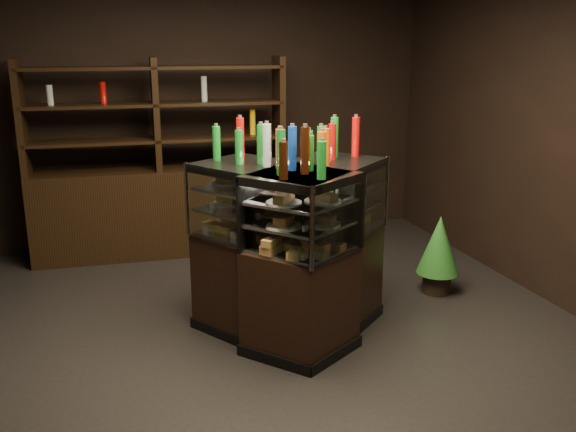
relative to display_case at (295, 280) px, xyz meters
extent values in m
plane|color=black|center=(-0.22, 0.16, -0.44)|extent=(5.00, 5.00, 0.00)
cube|color=black|center=(-0.22, 2.66, 1.06)|extent=(5.00, 0.02, 3.00)
cube|color=black|center=(-0.22, -2.34, 1.06)|extent=(5.00, 0.02, 3.00)
cube|color=black|center=(2.28, 0.16, 1.06)|extent=(0.02, 5.00, 3.00)
cube|color=black|center=(0.16, -0.02, -0.06)|extent=(1.27, 1.21, 0.76)
cube|color=black|center=(0.16, -0.02, -0.40)|extent=(1.30, 1.24, 0.08)
cube|color=black|center=(0.16, -0.02, 0.83)|extent=(1.27, 1.21, 0.06)
cube|color=silver|center=(0.16, -0.02, 0.33)|extent=(1.20, 1.14, 0.02)
cube|color=silver|center=(0.16, -0.02, 0.51)|extent=(1.20, 1.14, 0.02)
cube|color=silver|center=(0.16, -0.02, 0.67)|extent=(1.20, 1.14, 0.02)
cube|color=white|center=(0.36, -0.25, 0.59)|extent=(0.89, 0.77, 0.54)
cylinder|color=silver|center=(0.79, 0.14, 0.59)|extent=(0.03, 0.03, 0.56)
cylinder|color=silver|center=(-0.09, -0.62, 0.59)|extent=(0.03, 0.03, 0.56)
cube|color=black|center=(-0.16, 0.02, -0.06)|extent=(1.12, 1.30, 0.76)
cube|color=black|center=(-0.16, 0.02, -0.40)|extent=(1.15, 1.34, 0.08)
cube|color=black|center=(-0.16, 0.02, 0.83)|extent=(1.12, 1.30, 0.06)
cube|color=silver|center=(-0.16, 0.02, 0.33)|extent=(1.06, 1.23, 0.02)
cube|color=silver|center=(-0.16, 0.02, 0.51)|extent=(1.06, 1.23, 0.02)
cube|color=silver|center=(-0.16, 0.02, 0.67)|extent=(1.06, 1.23, 0.02)
cube|color=white|center=(-0.41, -0.14, 0.59)|extent=(0.64, 0.99, 0.54)
cylinder|color=silver|center=(-0.09, -0.62, 0.59)|extent=(0.03, 0.03, 0.56)
cylinder|color=silver|center=(-0.72, 0.36, 0.59)|extent=(0.03, 0.03, 0.56)
cube|color=#B1793F|center=(-0.19, -0.36, 0.37)|extent=(0.19, 0.19, 0.06)
cube|color=#B1793F|center=(-0.09, -0.27, 0.37)|extent=(0.19, 0.19, 0.06)
cube|color=#B1793F|center=(0.02, -0.18, 0.37)|extent=(0.19, 0.19, 0.06)
cube|color=#B1793F|center=(0.13, -0.09, 0.37)|extent=(0.19, 0.19, 0.06)
cube|color=#B1793F|center=(0.23, 0.00, 0.37)|extent=(0.19, 0.19, 0.06)
cube|color=#B1793F|center=(0.34, 0.09, 0.37)|extent=(0.19, 0.19, 0.06)
cube|color=#B1793F|center=(0.44, 0.19, 0.37)|extent=(0.19, 0.19, 0.06)
cube|color=#B1793F|center=(0.55, 0.28, 0.37)|extent=(0.19, 0.19, 0.06)
cylinder|color=white|center=(-0.18, -0.31, 0.53)|extent=(0.24, 0.24, 0.01)
cube|color=#B1793F|center=(-0.18, -0.31, 0.56)|extent=(0.18, 0.17, 0.05)
cylinder|color=white|center=(0.16, -0.02, 0.53)|extent=(0.24, 0.24, 0.01)
cube|color=#B1793F|center=(0.16, -0.02, 0.56)|extent=(0.18, 0.17, 0.05)
cylinder|color=white|center=(0.50, 0.27, 0.53)|extent=(0.24, 0.24, 0.01)
cube|color=#B1793F|center=(0.50, 0.27, 0.56)|extent=(0.18, 0.17, 0.05)
cylinder|color=white|center=(-0.18, -0.31, 0.69)|extent=(0.24, 0.24, 0.02)
cube|color=#B1793F|center=(-0.18, -0.31, 0.72)|extent=(0.18, 0.17, 0.05)
cylinder|color=white|center=(0.16, -0.02, 0.69)|extent=(0.24, 0.24, 0.02)
cube|color=#B1793F|center=(0.16, -0.02, 0.72)|extent=(0.18, 0.17, 0.05)
cylinder|color=white|center=(0.50, 0.27, 0.69)|extent=(0.24, 0.24, 0.02)
cube|color=#B1793F|center=(0.50, 0.27, 0.72)|extent=(0.18, 0.17, 0.05)
cube|color=#B1793F|center=(-0.45, 0.42, 0.37)|extent=(0.17, 0.20, 0.06)
cube|color=#B1793F|center=(-0.37, 0.30, 0.37)|extent=(0.17, 0.20, 0.06)
cube|color=#B1793F|center=(-0.30, 0.19, 0.37)|extent=(0.17, 0.20, 0.06)
cube|color=#B1793F|center=(-0.22, 0.07, 0.37)|extent=(0.17, 0.20, 0.06)
cube|color=#B1793F|center=(-0.15, -0.05, 0.37)|extent=(0.17, 0.20, 0.06)
cube|color=#B1793F|center=(-0.07, -0.17, 0.37)|extent=(0.17, 0.20, 0.06)
cube|color=#B1793F|center=(0.00, -0.29, 0.37)|extent=(0.17, 0.20, 0.06)
cube|color=#B1793F|center=(0.08, -0.40, 0.37)|extent=(0.17, 0.20, 0.06)
cylinder|color=white|center=(-0.40, 0.40, 0.53)|extent=(0.24, 0.24, 0.01)
cube|color=#B1793F|center=(-0.40, 0.40, 0.56)|extent=(0.16, 0.19, 0.05)
cylinder|color=white|center=(-0.16, 0.02, 0.53)|extent=(0.24, 0.24, 0.01)
cube|color=#B1793F|center=(-0.16, 0.02, 0.56)|extent=(0.16, 0.19, 0.05)
cylinder|color=white|center=(0.08, -0.35, 0.53)|extent=(0.24, 0.24, 0.01)
cube|color=#B1793F|center=(0.08, -0.35, 0.56)|extent=(0.16, 0.19, 0.05)
cylinder|color=white|center=(-0.40, 0.40, 0.69)|extent=(0.24, 0.24, 0.02)
cube|color=#B1793F|center=(-0.40, 0.40, 0.72)|extent=(0.16, 0.19, 0.05)
cylinder|color=white|center=(-0.16, 0.02, 0.69)|extent=(0.24, 0.24, 0.02)
cube|color=#B1793F|center=(-0.16, 0.02, 0.72)|extent=(0.16, 0.19, 0.05)
cylinder|color=white|center=(0.08, -0.35, 0.69)|extent=(0.24, 0.24, 0.02)
cube|color=#B1793F|center=(0.08, -0.35, 0.72)|extent=(0.16, 0.19, 0.05)
cylinder|color=#0F38B2|center=(-0.21, -0.34, 1.00)|extent=(0.06, 0.06, 0.28)
cylinder|color=silver|center=(-0.21, -0.34, 1.15)|extent=(0.03, 0.03, 0.02)
cylinder|color=yellow|center=(-0.13, -0.27, 1.00)|extent=(0.06, 0.06, 0.28)
cylinder|color=silver|center=(-0.13, -0.27, 1.15)|extent=(0.03, 0.03, 0.02)
cylinder|color=#B20C0A|center=(-0.05, -0.20, 1.00)|extent=(0.06, 0.06, 0.28)
cylinder|color=silver|center=(-0.05, -0.20, 1.15)|extent=(0.03, 0.03, 0.02)
cylinder|color=silver|center=(0.04, -0.13, 1.00)|extent=(0.06, 0.06, 0.28)
cylinder|color=silver|center=(0.04, -0.13, 1.15)|extent=(0.03, 0.03, 0.02)
cylinder|color=#D8590A|center=(0.12, -0.06, 1.00)|extent=(0.06, 0.06, 0.28)
cylinder|color=silver|center=(0.12, -0.06, 1.15)|extent=(0.03, 0.03, 0.02)
cylinder|color=black|center=(0.20, 0.01, 1.00)|extent=(0.06, 0.06, 0.28)
cylinder|color=silver|center=(0.20, 0.01, 1.15)|extent=(0.03, 0.03, 0.02)
cylinder|color=#147223|center=(0.28, 0.09, 1.00)|extent=(0.06, 0.06, 0.28)
cylinder|color=silver|center=(0.28, 0.09, 1.15)|extent=(0.03, 0.03, 0.02)
cylinder|color=#0F38B2|center=(0.37, 0.16, 1.00)|extent=(0.06, 0.06, 0.28)
cylinder|color=silver|center=(0.37, 0.16, 1.15)|extent=(0.03, 0.03, 0.02)
cylinder|color=yellow|center=(0.45, 0.23, 1.00)|extent=(0.06, 0.06, 0.28)
cylinder|color=silver|center=(0.45, 0.23, 1.15)|extent=(0.03, 0.03, 0.02)
cylinder|color=#B20C0A|center=(0.53, 0.30, 1.00)|extent=(0.06, 0.06, 0.28)
cylinder|color=silver|center=(0.53, 0.30, 1.15)|extent=(0.03, 0.03, 0.02)
cylinder|color=#0F38B2|center=(-0.42, 0.44, 1.00)|extent=(0.06, 0.06, 0.28)
cylinder|color=silver|center=(-0.42, 0.44, 1.15)|extent=(0.03, 0.03, 0.02)
cylinder|color=yellow|center=(-0.36, 0.35, 1.00)|extent=(0.06, 0.06, 0.28)
cylinder|color=silver|center=(-0.36, 0.35, 1.15)|extent=(0.03, 0.03, 0.02)
cylinder|color=#B20C0A|center=(-0.31, 0.25, 1.00)|extent=(0.06, 0.06, 0.28)
cylinder|color=silver|center=(-0.31, 0.25, 1.15)|extent=(0.03, 0.03, 0.02)
cylinder|color=silver|center=(-0.25, 0.16, 1.00)|extent=(0.06, 0.06, 0.28)
cylinder|color=silver|center=(-0.25, 0.16, 1.15)|extent=(0.03, 0.03, 0.02)
cylinder|color=#D8590A|center=(-0.19, 0.07, 1.00)|extent=(0.06, 0.06, 0.28)
cylinder|color=silver|center=(-0.19, 0.07, 1.15)|extent=(0.03, 0.03, 0.02)
cylinder|color=black|center=(-0.13, -0.02, 1.00)|extent=(0.06, 0.06, 0.28)
cylinder|color=silver|center=(-0.13, -0.02, 1.15)|extent=(0.03, 0.03, 0.02)
cylinder|color=#147223|center=(-0.07, -0.11, 1.00)|extent=(0.06, 0.06, 0.28)
cylinder|color=silver|center=(-0.07, -0.11, 1.15)|extent=(0.03, 0.03, 0.02)
cylinder|color=#0F38B2|center=(-0.01, -0.20, 1.00)|extent=(0.06, 0.06, 0.28)
cylinder|color=silver|center=(-0.01, -0.20, 1.15)|extent=(0.03, 0.03, 0.02)
cylinder|color=yellow|center=(0.05, -0.30, 1.00)|extent=(0.06, 0.06, 0.28)
cylinder|color=silver|center=(0.05, -0.30, 1.15)|extent=(0.03, 0.03, 0.02)
cylinder|color=#B20C0A|center=(0.11, -0.39, 1.00)|extent=(0.06, 0.06, 0.28)
cylinder|color=silver|center=(0.11, -0.39, 1.15)|extent=(0.03, 0.03, 0.02)
cylinder|color=black|center=(1.46, 0.42, -0.35)|extent=(0.25, 0.25, 0.19)
cone|color=#1F5C1A|center=(1.46, 0.42, 0.00)|extent=(0.37, 0.37, 0.52)
cone|color=#1F5C1A|center=(1.46, 0.42, 0.17)|extent=(0.29, 0.29, 0.36)
cube|color=black|center=(-0.72, 2.21, 0.01)|extent=(2.57, 0.57, 0.90)
cube|color=black|center=(-1.97, 2.28, 1.01)|extent=(0.08, 0.38, 1.10)
cube|color=black|center=(-0.72, 2.21, 1.01)|extent=(0.08, 0.38, 1.10)
cube|color=black|center=(0.52, 2.13, 1.01)|extent=(0.08, 0.38, 1.10)
cube|color=black|center=(-0.72, 2.21, 0.76)|extent=(2.52, 0.52, 0.03)
cube|color=black|center=(-0.72, 2.21, 1.11)|extent=(2.52, 0.52, 0.03)
cube|color=black|center=(-0.72, 2.21, 1.46)|extent=(2.52, 0.52, 0.03)
cylinder|color=#0F38B2|center=(-1.69, 2.26, 0.88)|extent=(0.06, 0.06, 0.22)
cylinder|color=yellow|center=(-1.21, 2.23, 0.88)|extent=(0.06, 0.06, 0.22)
cylinder|color=#B20C0A|center=(-0.72, 2.21, 0.88)|extent=(0.06, 0.06, 0.22)
cylinder|color=silver|center=(-0.24, 2.18, 0.88)|extent=(0.06, 0.06, 0.22)
cylinder|color=#D8590A|center=(0.24, 2.15, 0.88)|extent=(0.06, 0.06, 0.22)
camera|label=1|loc=(-1.38, -4.24, 1.76)|focal=40.00mm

